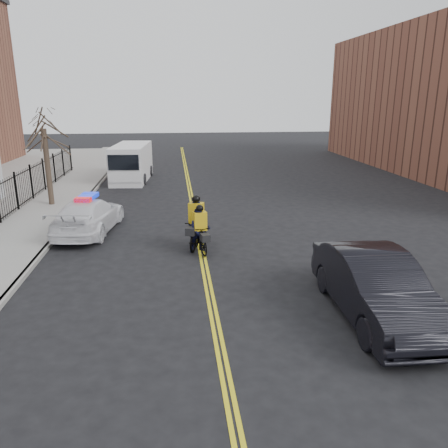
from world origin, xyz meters
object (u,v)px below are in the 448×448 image
cargo_van (131,163)px  cyclist_far (200,234)px  dark_sedan (375,286)px  police_cruiser (88,216)px  cyclist_near (196,229)px

cargo_van → cyclist_far: bearing=-71.3°
dark_sedan → police_cruiser: bearing=136.6°
dark_sedan → cyclist_far: cyclist_far is taller
police_cruiser → cyclist_near: 5.20m
dark_sedan → cyclist_near: bearing=126.0°
cyclist_near → cyclist_far: (0.10, -0.62, 0.00)m
dark_sedan → cargo_van: 22.64m
dark_sedan → cyclist_near: cyclist_near is taller
police_cruiser → cyclist_far: (4.68, -3.08, -0.02)m
dark_sedan → cyclist_far: bearing=128.1°
dark_sedan → cyclist_near: size_ratio=2.38×
dark_sedan → cyclist_near: 7.68m
police_cruiser → cyclist_far: 5.60m
dark_sedan → cyclist_near: (-4.43, 6.28, -0.16)m
cyclist_near → cyclist_far: 0.62m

